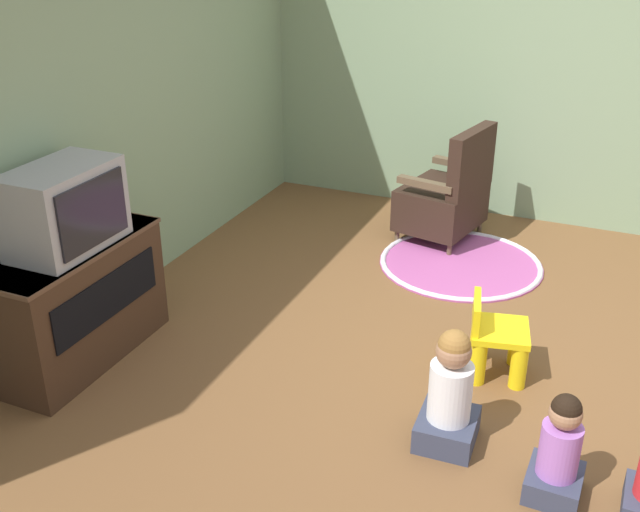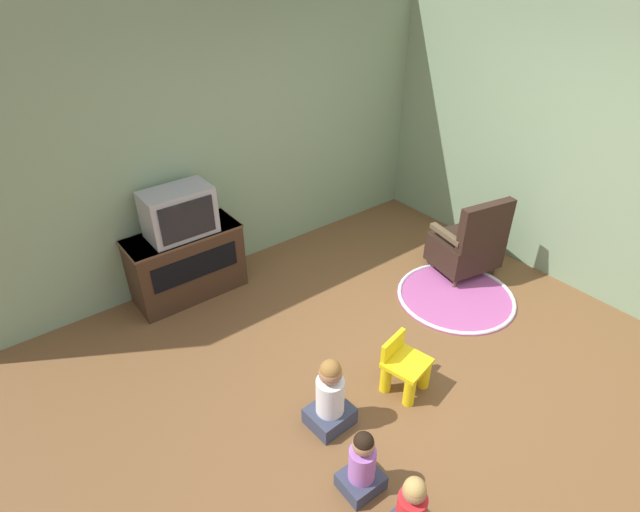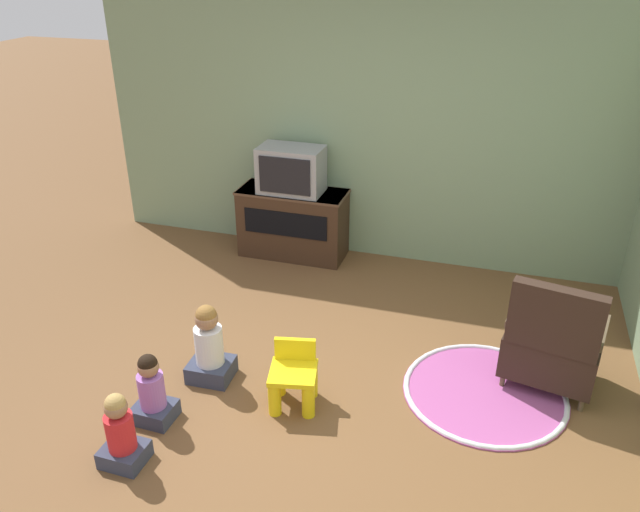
{
  "view_description": "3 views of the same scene",
  "coord_description": "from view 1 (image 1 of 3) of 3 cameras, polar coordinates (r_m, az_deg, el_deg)",
  "views": [
    {
      "loc": [
        -3.77,
        -0.52,
        2.36
      ],
      "look_at": [
        -0.56,
        0.88,
        0.7
      ],
      "focal_mm": 42.0,
      "sensor_mm": 36.0,
      "label": 1
    },
    {
      "loc": [
        -2.43,
        -1.81,
        3.04
      ],
      "look_at": [
        -0.33,
        0.88,
        0.84
      ],
      "focal_mm": 28.0,
      "sensor_mm": 36.0,
      "label": 2
    },
    {
      "loc": [
        0.99,
        -3.24,
        2.89
      ],
      "look_at": [
        -0.25,
        0.77,
        0.76
      ],
      "focal_mm": 35.0,
      "sensor_mm": 36.0,
      "label": 3
    }
  ],
  "objects": [
    {
      "name": "tv_cabinet",
      "position": [
        4.37,
        -18.09,
        -3.27
      ],
      "size": [
        1.08,
        0.46,
        0.69
      ],
      "color": "#382316",
      "rests_on": "ground_plane"
    },
    {
      "name": "yellow_kid_chair",
      "position": [
        4.21,
        13.27,
        -6.33
      ],
      "size": [
        0.38,
        0.36,
        0.45
      ],
      "rotation": [
        0.0,
        0.0,
        0.21
      ],
      "color": "yellow",
      "rests_on": "ground_plane"
    },
    {
      "name": "black_armchair",
      "position": [
        5.76,
        9.65,
        4.51
      ],
      "size": [
        0.73,
        0.64,
        0.89
      ],
      "rotation": [
        0.0,
        0.0,
        2.94
      ],
      "color": "brown",
      "rests_on": "ground_plane"
    },
    {
      "name": "play_mat",
      "position": [
        5.48,
        10.66,
        -0.55
      ],
      "size": [
        1.16,
        1.16,
        0.04
      ],
      "color": "#A54C8C",
      "rests_on": "ground_plane"
    },
    {
      "name": "ground_plane",
      "position": [
        4.48,
        13.35,
        -7.23
      ],
      "size": [
        30.0,
        30.0,
        0.0
      ],
      "primitive_type": "plane",
      "color": "brown"
    },
    {
      "name": "child_watching_center",
      "position": [
        3.47,
        17.74,
        -14.09
      ],
      "size": [
        0.27,
        0.24,
        0.52
      ],
      "rotation": [
        0.0,
        0.0,
        -0.03
      ],
      "color": "#33384C",
      "rests_on": "ground_plane"
    },
    {
      "name": "television",
      "position": [
        4.13,
        -18.88,
        3.49
      ],
      "size": [
        0.62,
        0.38,
        0.45
      ],
      "color": "#939399",
      "rests_on": "tv_cabinet"
    },
    {
      "name": "wall_right",
      "position": [
        6.08,
        21.07,
        14.04
      ],
      "size": [
        0.12,
        5.54,
        2.68
      ],
      "color": "gray",
      "rests_on": "ground_plane"
    },
    {
      "name": "wall_back",
      "position": [
        4.66,
        -17.77,
        11.48
      ],
      "size": [
        5.27,
        0.12,
        2.68
      ],
      "color": "gray",
      "rests_on": "ground_plane"
    },
    {
      "name": "child_watching_right",
      "position": [
        3.62,
        9.87,
        -10.4
      ],
      "size": [
        0.33,
        0.29,
        0.61
      ],
      "rotation": [
        0.0,
        0.0,
        0.05
      ],
      "color": "#33384C",
      "rests_on": "ground_plane"
    }
  ]
}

